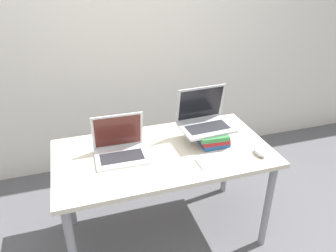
% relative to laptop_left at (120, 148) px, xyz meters
% --- Properties ---
extents(wall_back, '(8.00, 0.05, 2.70)m').
position_rel_laptop_left_xyz_m(wall_back, '(0.27, 1.03, 0.59)').
color(wall_back, silver).
rests_on(wall_back, ground_plane).
extents(desk, '(1.38, 0.73, 0.71)m').
position_rel_laptop_left_xyz_m(desk, '(0.27, -0.04, -0.13)').
color(desk, beige).
rests_on(desk, ground_plane).
extents(laptop_left, '(0.33, 0.26, 0.26)m').
position_rel_laptop_left_xyz_m(laptop_left, '(0.00, 0.00, 0.00)').
color(laptop_left, silver).
rests_on(laptop_left, desk).
extents(book_stack, '(0.21, 0.29, 0.09)m').
position_rel_laptop_left_xyz_m(book_stack, '(0.61, -0.01, -0.01)').
color(book_stack, '#235693').
rests_on(book_stack, desk).
extents(laptop_on_books, '(0.36, 0.27, 0.26)m').
position_rel_laptop_left_xyz_m(laptop_on_books, '(0.58, 0.04, 0.09)').
color(laptop_on_books, '#B2B2B7').
rests_on(laptop_on_books, book_stack).
extents(wireless_keyboard, '(0.30, 0.13, 0.01)m').
position_rel_laptop_left_xyz_m(wireless_keyboard, '(0.57, -0.24, -0.04)').
color(wireless_keyboard, white).
rests_on(wireless_keyboard, desk).
extents(mouse, '(0.06, 0.11, 0.04)m').
position_rel_laptop_left_xyz_m(mouse, '(0.83, -0.26, -0.03)').
color(mouse, '#B2B2B7').
rests_on(mouse, desk).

